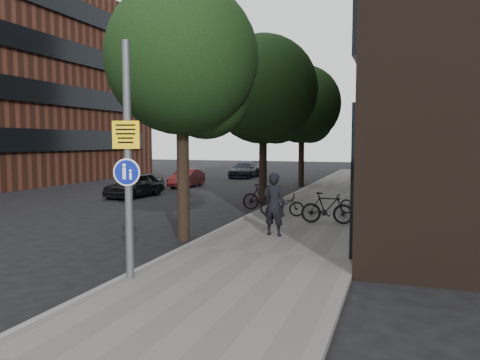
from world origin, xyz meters
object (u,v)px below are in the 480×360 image
at_px(signpost, 128,160).
at_px(pedestrian, 274,204).
at_px(parked_bike_facade_near, 360,204).
at_px(parked_car_near, 135,185).

bearing_deg(signpost, pedestrian, 59.08).
height_order(signpost, parked_bike_facade_near, signpost).
distance_m(signpost, parked_car_near, 15.55).
bearing_deg(pedestrian, parked_bike_facade_near, -105.06).
distance_m(parked_bike_facade_near, parked_car_near, 12.17).
bearing_deg(parked_car_near, signpost, -52.29).
relative_size(pedestrian, parked_car_near, 0.50).
bearing_deg(parked_bike_facade_near, signpost, 179.26).
xyz_separation_m(signpost, parked_bike_facade_near, (3.80, 10.07, -1.99)).
height_order(parked_bike_facade_near, parked_car_near, parked_car_near).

